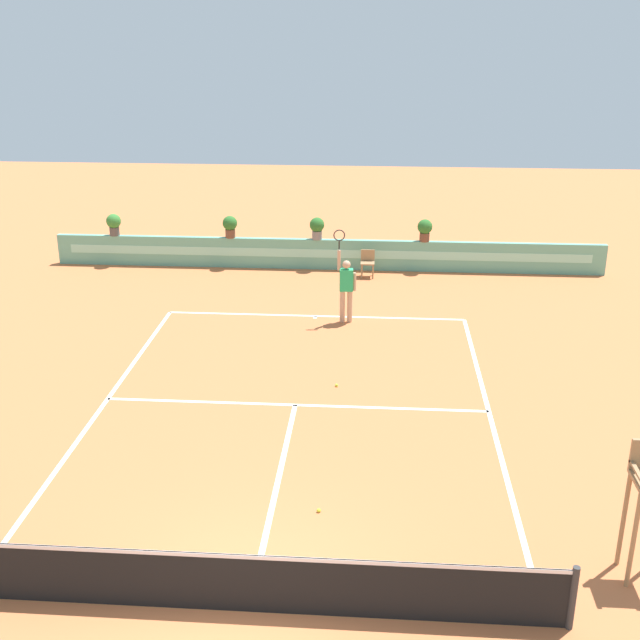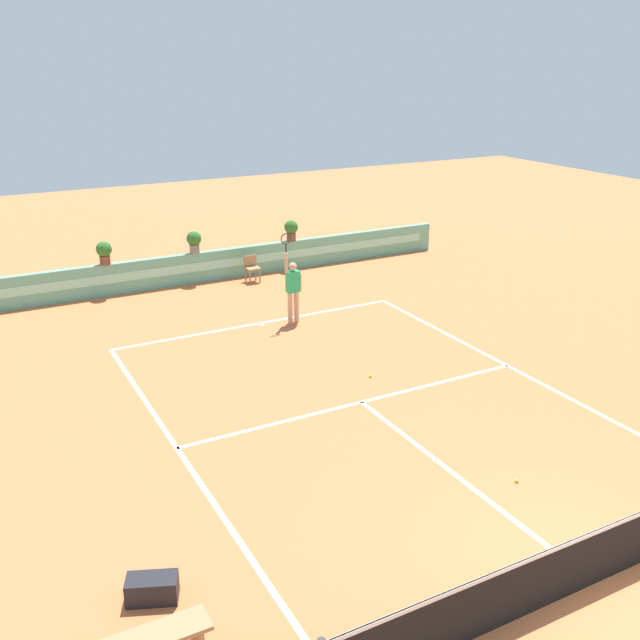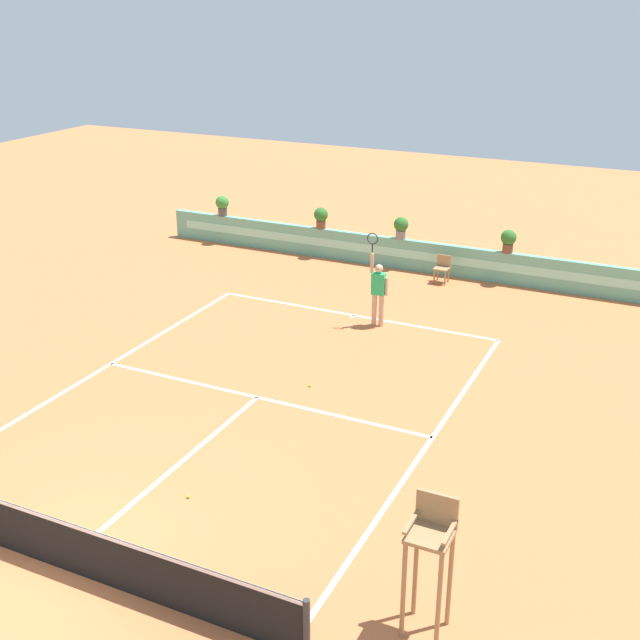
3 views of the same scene
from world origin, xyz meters
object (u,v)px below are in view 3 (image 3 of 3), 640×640
object	(u,v)px
potted_plant_far_left	(222,204)
potted_plant_right	(508,240)
umpire_chair	(430,550)
ball_kid_chair	(442,267)
potted_plant_left	(321,216)
tennis_player	(378,289)
tennis_ball_near_baseline	(188,496)
potted_plant_centre	(401,226)
tennis_ball_mid_court	(310,385)

from	to	relation	value
potted_plant_far_left	potted_plant_right	world-z (taller)	same
umpire_chair	potted_plant_right	world-z (taller)	umpire_chair
ball_kid_chair	potted_plant_left	size ratio (longest dim) A/B	1.17
tennis_player	potted_plant_left	distance (m)	6.33
tennis_ball_near_baseline	potted_plant_left	distance (m)	14.54
umpire_chair	ball_kid_chair	xyz separation A→B (m)	(-4.32, 14.39, -0.86)
tennis_ball_near_baseline	potted_plant_centre	distance (m)	14.03
umpire_chair	potted_plant_centre	world-z (taller)	umpire_chair
potted_plant_left	potted_plant_far_left	bearing A→B (deg)	180.00
potted_plant_left	potted_plant_right	size ratio (longest dim) A/B	1.00
ball_kid_chair	potted_plant_right	bearing A→B (deg)	22.04
ball_kid_chair	tennis_player	world-z (taller)	tennis_player
tennis_ball_near_baseline	tennis_ball_mid_court	world-z (taller)	same
umpire_chair	tennis_ball_near_baseline	distance (m)	5.20
potted_plant_left	potted_plant_centre	distance (m)	2.86
tennis_ball_near_baseline	potted_plant_left	world-z (taller)	potted_plant_left
tennis_player	tennis_ball_mid_court	world-z (taller)	tennis_player
ball_kid_chair	tennis_ball_near_baseline	world-z (taller)	ball_kid_chair
potted_plant_right	tennis_ball_mid_court	bearing A→B (deg)	-104.61
tennis_ball_mid_court	potted_plant_far_left	world-z (taller)	potted_plant_far_left
potted_plant_left	potted_plant_right	distance (m)	6.34
umpire_chair	tennis_player	world-z (taller)	tennis_player
potted_plant_far_left	potted_plant_right	size ratio (longest dim) A/B	1.00
ball_kid_chair	potted_plant_right	size ratio (longest dim) A/B	1.17
umpire_chair	tennis_ball_mid_court	world-z (taller)	umpire_chair
tennis_player	potted_plant_left	xyz separation A→B (m)	(-4.02, 4.88, 0.36)
potted_plant_left	potted_plant_right	xyz separation A→B (m)	(6.34, 0.00, 0.00)
potted_plant_left	umpire_chair	bearing A→B (deg)	-59.67
tennis_ball_mid_court	potted_plant_left	world-z (taller)	potted_plant_left
potted_plant_centre	potted_plant_far_left	bearing A→B (deg)	180.00
tennis_ball_near_baseline	potted_plant_centre	bearing A→B (deg)	94.53
umpire_chair	tennis_ball_near_baseline	xyz separation A→B (m)	(-4.89, 1.21, -1.31)
tennis_player	tennis_ball_mid_court	bearing A→B (deg)	-90.33
ball_kid_chair	tennis_player	size ratio (longest dim) A/B	0.33
umpire_chair	potted_plant_left	size ratio (longest dim) A/B	2.96
ball_kid_chair	potted_plant_right	world-z (taller)	potted_plant_right
tennis_ball_near_baseline	potted_plant_right	world-z (taller)	potted_plant_right
umpire_chair	tennis_player	xyz separation A→B (m)	(-4.83, 10.24, -0.29)
tennis_player	tennis_ball_near_baseline	xyz separation A→B (m)	(-0.06, -9.03, -1.02)
potted_plant_far_left	potted_plant_centre	bearing A→B (deg)	0.00
tennis_ball_near_baseline	tennis_ball_mid_court	distance (m)	4.91
potted_plant_right	ball_kid_chair	bearing A→B (deg)	-157.96
umpire_chair	potted_plant_right	distance (m)	15.33
potted_plant_centre	umpire_chair	bearing A→B (deg)	-68.39
potted_plant_far_left	potted_plant_centre	world-z (taller)	same
potted_plant_far_left	potted_plant_left	distance (m)	3.89
ball_kid_chair	tennis_ball_mid_court	distance (m)	8.30
tennis_ball_mid_court	potted_plant_far_left	distance (m)	12.05
umpire_chair	potted_plant_right	bearing A→B (deg)	99.41
potted_plant_far_left	tennis_ball_mid_court	bearing A→B (deg)	-48.81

